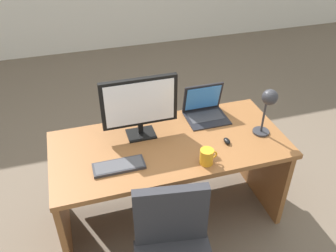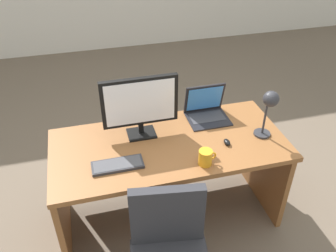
{
  "view_description": "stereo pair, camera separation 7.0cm",
  "coord_description": "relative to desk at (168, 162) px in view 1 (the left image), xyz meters",
  "views": [
    {
      "loc": [
        -0.58,
        -1.88,
        2.28
      ],
      "look_at": [
        0.0,
        0.04,
        0.87
      ],
      "focal_mm": 38.1,
      "sensor_mm": 36.0,
      "label": 1
    },
    {
      "loc": [
        -0.51,
        -1.9,
        2.28
      ],
      "look_at": [
        0.0,
        0.04,
        0.87
      ],
      "focal_mm": 38.1,
      "sensor_mm": 36.0,
      "label": 2
    }
  ],
  "objects": [
    {
      "name": "ground",
      "position": [
        0.0,
        1.45,
        -0.53
      ],
      "size": [
        12.0,
        12.0,
        0.0
      ],
      "primitive_type": "plane",
      "color": "#6B5B4C"
    },
    {
      "name": "mouse",
      "position": [
        0.38,
        -0.16,
        0.23
      ],
      "size": [
        0.04,
        0.07,
        0.03
      ],
      "color": "black",
      "rests_on": "desk"
    },
    {
      "name": "laptop",
      "position": [
        0.36,
        0.22,
        0.29
      ],
      "size": [
        0.31,
        0.27,
        0.25
      ],
      "color": "black",
      "rests_on": "desk"
    },
    {
      "name": "desk_lamp",
      "position": [
        0.67,
        -0.14,
        0.48
      ],
      "size": [
        0.12,
        0.14,
        0.37
      ],
      "color": "#2D2D33",
      "rests_on": "desk"
    },
    {
      "name": "desk",
      "position": [
        0.0,
        0.0,
        0.0
      ],
      "size": [
        1.65,
        0.76,
        0.75
      ],
      "color": "brown",
      "rests_on": "ground"
    },
    {
      "name": "coffee_mug",
      "position": [
        0.17,
        -0.32,
        0.27
      ],
      "size": [
        0.12,
        0.09,
        0.11
      ],
      "color": "orange",
      "rests_on": "desk"
    },
    {
      "name": "keyboard",
      "position": [
        -0.38,
        -0.2,
        0.23
      ],
      "size": [
        0.33,
        0.13,
        0.02
      ],
      "color": "#2D2D33",
      "rests_on": "desk"
    },
    {
      "name": "monitor",
      "position": [
        -0.17,
        0.1,
        0.48
      ],
      "size": [
        0.53,
        0.16,
        0.45
      ],
      "color": "black",
      "rests_on": "desk"
    }
  ]
}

